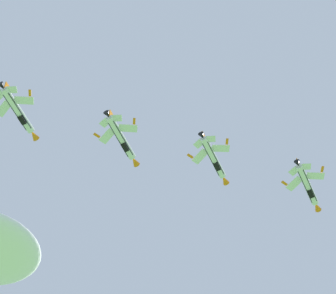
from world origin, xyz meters
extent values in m
cylinder|color=white|center=(61.27, 99.60, 156.57)|extent=(9.30, 10.05, 1.70)
cube|color=#383D47|center=(61.28, 99.59, 156.10)|extent=(7.84, 8.46, 0.44)
cone|color=orange|center=(66.06, 104.91, 156.57)|extent=(2.77, 2.83, 1.56)
cone|color=black|center=(56.74, 94.59, 156.57)|extent=(2.08, 2.10, 1.36)
ellipsoid|color=#192333|center=(63.02, 101.57, 157.21)|extent=(2.99, 3.13, 1.13)
cube|color=black|center=(62.73, 101.19, 155.76)|extent=(2.31, 2.39, 0.87)
cube|color=white|center=(58.18, 100.07, 156.40)|extent=(3.22, 4.60, 0.33)
cube|color=orange|center=(55.88, 100.65, 156.34)|extent=(1.69, 1.08, 0.26)
cube|color=white|center=(62.06, 96.57, 156.56)|extent=(4.54, 2.87, 0.33)
cube|color=orange|center=(62.87, 94.34, 156.63)|extent=(0.94, 1.69, 0.26)
cube|color=white|center=(56.72, 96.84, 156.52)|extent=(2.49, 2.73, 0.23)
cube|color=white|center=(58.98, 94.79, 156.62)|extent=(2.65, 2.35, 0.23)
cube|color=orange|center=(58.01, 96.07, 158.38)|extent=(1.95, 2.12, 2.60)
cylinder|color=white|center=(38.62, 101.62, 160.68)|extent=(9.30, 10.05, 1.70)
cube|color=#383D47|center=(38.63, 101.60, 160.21)|extent=(7.84, 8.46, 0.47)
cone|color=orange|center=(43.41, 106.92, 160.68)|extent=(2.77, 2.83, 1.56)
cone|color=black|center=(34.09, 96.61, 160.68)|extent=(2.08, 2.10, 1.36)
ellipsoid|color=#192333|center=(40.36, 103.60, 161.32)|extent=(3.00, 3.14, 1.15)
cube|color=black|center=(40.09, 103.20, 159.87)|extent=(2.32, 2.39, 0.89)
cube|color=white|center=(35.53, 102.09, 160.48)|extent=(3.22, 4.60, 0.39)
cube|color=orange|center=(33.23, 102.67, 160.38)|extent=(1.69, 1.08, 0.27)
cube|color=white|center=(39.40, 98.59, 160.71)|extent=(4.54, 2.87, 0.39)
cube|color=orange|center=(40.21, 96.36, 160.81)|extent=(0.94, 1.69, 0.27)
cube|color=white|center=(34.07, 98.85, 160.61)|extent=(2.49, 2.73, 0.26)
cube|color=white|center=(36.33, 96.81, 160.75)|extent=(2.65, 2.35, 0.26)
cube|color=orange|center=(35.34, 98.11, 162.49)|extent=(1.98, 2.14, 2.61)
cylinder|color=white|center=(15.69, 100.15, 156.62)|extent=(9.30, 10.05, 1.70)
cube|color=#383D47|center=(15.69, 100.16, 156.15)|extent=(7.83, 8.45, 0.42)
cone|color=orange|center=(20.48, 105.46, 156.62)|extent=(2.77, 2.83, 1.56)
cone|color=black|center=(11.17, 95.14, 156.62)|extent=(2.08, 2.10, 1.36)
ellipsoid|color=#192333|center=(17.47, 102.11, 157.25)|extent=(2.97, 3.12, 1.11)
cube|color=black|center=(17.13, 101.76, 155.81)|extent=(2.30, 2.38, 0.85)
cube|color=white|center=(12.60, 100.63, 156.56)|extent=(3.22, 4.60, 0.25)
cube|color=orange|center=(10.30, 101.21, 156.59)|extent=(1.69, 1.07, 0.25)
cube|color=white|center=(16.48, 97.13, 156.50)|extent=(4.54, 2.87, 0.25)
cube|color=orange|center=(17.29, 94.89, 156.47)|extent=(0.93, 1.68, 0.25)
cube|color=white|center=(11.14, 97.39, 156.63)|extent=(2.49, 2.72, 0.19)
cube|color=white|center=(13.41, 95.35, 156.60)|extent=(2.65, 2.35, 0.19)
cube|color=orange|center=(12.49, 96.58, 158.43)|extent=(1.91, 2.09, 2.60)
cylinder|color=white|center=(-8.13, 99.79, 156.11)|extent=(9.30, 10.05, 1.70)
cube|color=#383D47|center=(-8.13, 99.79, 155.64)|extent=(7.83, 8.45, 0.40)
cone|color=orange|center=(-3.34, 105.09, 156.11)|extent=(2.77, 2.83, 1.56)
cone|color=black|center=(-12.66, 94.78, 156.11)|extent=(2.08, 2.10, 1.36)
ellipsoid|color=#192333|center=(-6.36, 101.74, 156.74)|extent=(2.96, 3.11, 1.10)
cube|color=black|center=(-6.69, 101.39, 155.30)|extent=(2.29, 2.37, 0.84)
cube|color=white|center=(-11.22, 100.26, 156.03)|extent=(3.22, 4.60, 0.21)
cube|color=white|center=(-7.35, 96.76, 156.01)|extent=(4.54, 2.86, 0.21)
cube|color=orange|center=(-6.54, 94.53, 156.01)|extent=(0.93, 1.68, 0.24)
cube|color=white|center=(-12.68, 97.02, 156.11)|extent=(2.49, 2.72, 0.17)
cube|color=white|center=(-10.42, 94.98, 156.10)|extent=(2.65, 2.35, 0.17)
cube|color=orange|center=(-11.35, 96.22, 157.92)|extent=(1.90, 2.07, 2.60)
camera|label=1|loc=(-5.51, -1.27, 1.71)|focal=87.72mm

